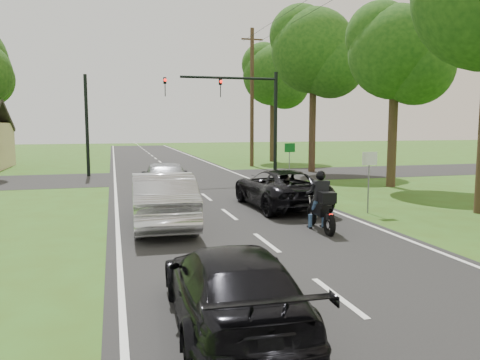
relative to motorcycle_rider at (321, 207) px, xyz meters
name	(u,v)px	position (x,y,z in m)	size (l,w,h in m)	color
ground	(266,243)	(-1.97, -0.92, -0.70)	(140.00, 140.00, 0.00)	#375317
road	(198,191)	(-1.97, 9.08, -0.69)	(8.00, 100.00, 0.01)	black
cross_road	(180,177)	(-1.97, 15.08, -0.69)	(60.00, 7.00, 0.01)	black
motorcycle_rider	(321,207)	(0.00, 0.00, 0.00)	(0.58, 2.05, 1.77)	black
dark_suv	(279,188)	(0.17, 3.99, 0.02)	(2.34, 5.07, 1.41)	black
silver_sedan	(162,199)	(-4.35, 1.75, 0.13)	(1.73, 4.95, 1.63)	#BBBBC0
silver_suv	(165,179)	(-3.68, 7.09, 0.12)	(1.90, 4.72, 1.61)	#A9ACB1
dark_car_behind	(231,287)	(-4.10, -5.63, -0.06)	(1.75, 4.31, 1.25)	black
traffic_signal	(244,105)	(1.37, 13.07, 3.44)	(6.38, 0.44, 6.00)	black
signal_pole_far	(87,126)	(-7.17, 17.08, 2.30)	(0.20, 0.20, 6.00)	black
utility_pole_far	(252,97)	(4.23, 21.08, 4.39)	(1.60, 0.28, 10.00)	#4A3321
sign_white	(369,167)	(2.73, 2.06, 0.90)	(0.55, 0.07, 2.12)	slate
sign_green	(290,154)	(2.93, 10.06, 0.90)	(0.55, 0.07, 2.12)	slate
tree_row_c	(402,58)	(7.79, 7.88, 5.54)	(4.80, 4.65, 8.76)	#332316
tree_row_d	(320,56)	(7.14, 15.83, 6.74)	(5.76, 5.58, 10.45)	#332316
tree_row_e	(277,79)	(7.51, 24.85, 6.14)	(5.28, 5.12, 9.61)	#332316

